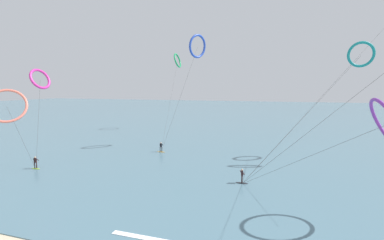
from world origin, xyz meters
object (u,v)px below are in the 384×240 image
object	(u,v)px
surfer_lime	(36,163)
kite_emerald	(177,61)
kite_teal	(361,55)
kite_coral	(7,106)
kite_magenta	(40,79)
kite_cobalt	(197,46)
surfer_charcoal	(242,177)
surfer_amber	(161,148)

from	to	relation	value
surfer_lime	kite_emerald	size ratio (longest dim) A/B	0.06
kite_teal	kite_coral	bearing A→B (deg)	17.27
kite_magenta	kite_cobalt	distance (m)	25.92
kite_cobalt	kite_teal	bearing A→B (deg)	104.47
kite_cobalt	kite_coral	xyz separation A→B (m)	(-18.04, -22.67, -9.60)
surfer_charcoal	kite_teal	xyz separation A→B (m)	(14.14, 12.31, 14.54)
surfer_lime	kite_coral	size ratio (longest dim) A/B	0.16
kite_cobalt	kite_coral	bearing A→B (deg)	-11.80
surfer_lime	surfer_amber	distance (m)	18.34
kite_cobalt	surfer_charcoal	bearing A→B (deg)	57.37
surfer_amber	kite_magenta	world-z (taller)	kite_magenta
surfer_amber	kite_coral	size ratio (longest dim) A/B	0.16
surfer_charcoal	kite_coral	size ratio (longest dim) A/B	0.16
surfer_amber	kite_cobalt	bearing A→B (deg)	31.68
surfer_charcoal	kite_coral	world-z (taller)	kite_coral
surfer_amber	surfer_charcoal	bearing A→B (deg)	-61.44
surfer_charcoal	kite_cobalt	xyz separation A→B (m)	(-10.46, 17.65, 17.48)
surfer_charcoal	kite_emerald	xyz separation A→B (m)	(-21.32, 36.44, 17.01)
surfer_amber	kite_coral	bearing A→B (deg)	-155.92
surfer_amber	kite_magenta	distance (m)	20.85
surfer_charcoal	surfer_amber	xyz separation A→B (m)	(-14.87, 10.86, 0.00)
surfer_lime	kite_coral	bearing A→B (deg)	-137.66
surfer_charcoal	kite_coral	distance (m)	30.00
surfer_lime	kite_cobalt	bearing A→B (deg)	35.17
surfer_amber	kite_coral	distance (m)	22.37
kite_emerald	kite_teal	world-z (taller)	kite_emerald
surfer_lime	kite_coral	world-z (taller)	kite_coral
kite_coral	kite_teal	bearing A→B (deg)	-20.15
surfer_lime	kite_magenta	bearing A→B (deg)	104.59
kite_emerald	kite_magenta	world-z (taller)	kite_emerald
kite_cobalt	kite_coral	world-z (taller)	kite_cobalt
kite_coral	kite_emerald	bearing A→B (deg)	37.90
surfer_charcoal	surfer_lime	bearing A→B (deg)	-97.58
kite_emerald	kite_cobalt	world-z (taller)	kite_cobalt
surfer_lime	kite_emerald	xyz separation A→B (m)	(5.79, 39.23, 17.01)
kite_cobalt	surfer_amber	bearing A→B (deg)	-6.31
surfer_amber	kite_magenta	bearing A→B (deg)	-170.63
kite_emerald	kite_magenta	size ratio (longest dim) A/B	2.01
surfer_lime	kite_cobalt	xyz separation A→B (m)	(16.65, 20.44, 17.48)
surfer_charcoal	kite_emerald	distance (m)	45.52
surfer_lime	kite_teal	size ratio (longest dim) A/B	0.10
surfer_amber	kite_cobalt	world-z (taller)	kite_cobalt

